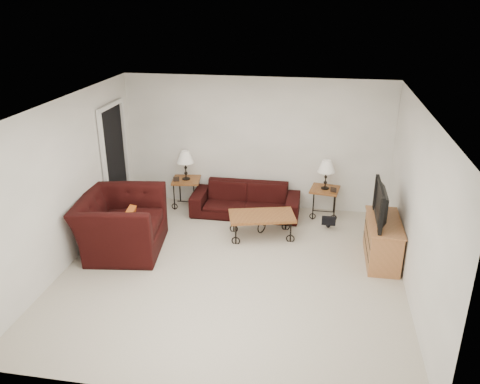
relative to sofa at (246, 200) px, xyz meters
name	(u,v)px	position (x,y,z in m)	size (l,w,h in m)	color
ground	(232,271)	(0.12, -2.02, -0.29)	(5.00, 5.00, 0.00)	beige
wall_back	(256,144)	(0.12, 0.48, 0.96)	(5.00, 0.02, 2.50)	white
wall_front	(182,296)	(0.12, -4.52, 0.96)	(5.00, 0.02, 2.50)	white
wall_left	(67,183)	(-2.38, -2.02, 0.96)	(0.02, 5.00, 2.50)	white
wall_right	(417,207)	(2.62, -2.02, 0.96)	(0.02, 5.00, 2.50)	white
ceiling	(231,106)	(0.12, -2.02, 2.21)	(5.00, 5.00, 0.00)	white
doorway	(115,163)	(-2.35, -0.37, 0.73)	(0.08, 0.94, 2.04)	black
sofa	(246,200)	(0.00, 0.00, 0.00)	(2.00, 0.78, 0.58)	black
side_table_left	(187,193)	(-1.19, 0.18, -0.01)	(0.52, 0.52, 0.57)	#956125
side_table_right	(324,202)	(1.45, 0.18, -0.02)	(0.50, 0.50, 0.55)	#956125
lamp_left	(186,165)	(-1.19, 0.18, 0.56)	(0.32, 0.32, 0.57)	black
lamp_right	(326,175)	(1.45, 0.18, 0.53)	(0.31, 0.31, 0.55)	black
photo_frame_left	(176,179)	(-1.34, 0.03, 0.32)	(0.11, 0.02, 0.09)	black
photo_frame_right	(333,190)	(1.60, 0.03, 0.30)	(0.11, 0.01, 0.09)	black
coffee_table	(262,226)	(0.41, -0.84, -0.09)	(1.09, 0.59, 0.41)	#956125
armchair	(121,223)	(-1.75, -1.65, 0.17)	(1.42, 1.24, 0.92)	black
throw_pillow	(129,222)	(-1.60, -1.70, 0.23)	(0.42, 0.11, 0.42)	#B83D17
tv_stand	(382,241)	(2.35, -1.30, 0.04)	(0.46, 1.11, 0.67)	#C47648
television	(386,204)	(2.33, -1.30, 0.66)	(1.00, 0.13, 0.57)	black
backpack	(329,215)	(1.54, -0.31, -0.05)	(0.37, 0.28, 0.48)	black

